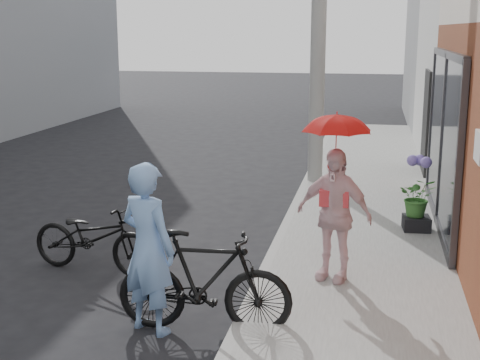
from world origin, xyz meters
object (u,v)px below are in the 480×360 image
(kimono_woman, at_px, (334,215))
(planter, at_px, (416,223))
(bike_left, at_px, (94,237))
(bike_right, at_px, (205,282))
(officer, at_px, (148,248))

(kimono_woman, xyz_separation_m, planter, (1.06, 2.17, -0.66))
(kimono_woman, height_order, planter, kimono_woman)
(bike_left, bearing_deg, bike_right, -118.20)
(officer, relative_size, bike_left, 1.01)
(kimono_woman, bearing_deg, bike_left, -159.77)
(officer, xyz_separation_m, kimono_woman, (1.69, 1.47, 0.03))
(bike_left, xyz_separation_m, bike_right, (1.75, -1.35, 0.08))
(officer, bearing_deg, bike_left, -25.35)
(officer, xyz_separation_m, bike_right, (0.54, 0.09, -0.33))
(bike_right, distance_m, planter, 4.20)
(bike_right, xyz_separation_m, kimono_woman, (1.16, 1.38, 0.36))
(bike_right, relative_size, kimono_woman, 1.13)
(bike_left, height_order, kimono_woman, kimono_woman)
(officer, bearing_deg, planter, -102.55)
(bike_right, bearing_deg, officer, 94.95)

